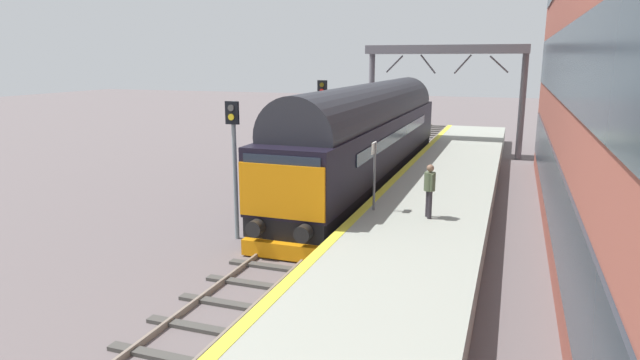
{
  "coord_description": "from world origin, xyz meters",
  "views": [
    {
      "loc": [
        6.1,
        -18.64,
        5.71
      ],
      "look_at": [
        0.2,
        -2.08,
        1.81
      ],
      "focal_mm": 30.53,
      "sensor_mm": 36.0,
      "label": 1
    }
  ],
  "objects_px": {
    "signal_post_near": "(234,155)",
    "waiting_passenger": "(430,186)",
    "diesel_locomotive": "(369,133)",
    "platform_number_sign": "(374,166)",
    "signal_post_mid": "(323,119)"
  },
  "relations": [
    {
      "from": "signal_post_mid",
      "to": "waiting_passenger",
      "type": "bearing_deg",
      "value": -50.7
    },
    {
      "from": "signal_post_near",
      "to": "signal_post_mid",
      "type": "distance_m",
      "value": 8.42
    },
    {
      "from": "diesel_locomotive",
      "to": "waiting_passenger",
      "type": "relative_size",
      "value": 12.3
    },
    {
      "from": "diesel_locomotive",
      "to": "signal_post_mid",
      "type": "xyz_separation_m",
      "value": [
        -2.12,
        -0.28,
        0.58
      ]
    },
    {
      "from": "signal_post_near",
      "to": "waiting_passenger",
      "type": "height_order",
      "value": "signal_post_near"
    },
    {
      "from": "signal_post_near",
      "to": "platform_number_sign",
      "type": "relative_size",
      "value": 2.04
    },
    {
      "from": "diesel_locomotive",
      "to": "signal_post_mid",
      "type": "bearing_deg",
      "value": -172.51
    },
    {
      "from": "signal_post_mid",
      "to": "waiting_passenger",
      "type": "height_order",
      "value": "signal_post_mid"
    },
    {
      "from": "platform_number_sign",
      "to": "waiting_passenger",
      "type": "bearing_deg",
      "value": -8.55
    },
    {
      "from": "signal_post_near",
      "to": "signal_post_mid",
      "type": "height_order",
      "value": "signal_post_mid"
    },
    {
      "from": "diesel_locomotive",
      "to": "signal_post_near",
      "type": "distance_m",
      "value": 8.95
    },
    {
      "from": "signal_post_near",
      "to": "platform_number_sign",
      "type": "distance_m",
      "value": 4.43
    },
    {
      "from": "signal_post_near",
      "to": "diesel_locomotive",
      "type": "bearing_deg",
      "value": 76.26
    },
    {
      "from": "waiting_passenger",
      "to": "diesel_locomotive",
      "type": "bearing_deg",
      "value": 0.57
    },
    {
      "from": "signal_post_near",
      "to": "signal_post_mid",
      "type": "xyz_separation_m",
      "value": [
        0.0,
        8.41,
        0.29
      ]
    }
  ]
}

